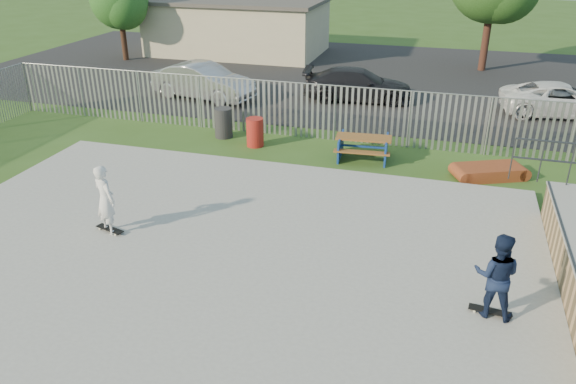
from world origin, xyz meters
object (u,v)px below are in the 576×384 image
(trash_bin_red, at_px, (255,132))
(trash_bin_grey, at_px, (223,123))
(skater_white, at_px, (105,199))
(car_dark, at_px, (358,85))
(picnic_table, at_px, (363,147))
(car_silver, at_px, (203,81))
(tree_left, at_px, (119,0))
(skater_navy, at_px, (497,276))
(car_white, at_px, (561,100))
(funbox, at_px, (489,172))

(trash_bin_red, xyz_separation_m, trash_bin_grey, (-1.42, 0.56, 0.04))
(skater_white, bearing_deg, car_dark, -79.38)
(picnic_table, height_order, car_silver, car_silver)
(trash_bin_grey, height_order, tree_left, tree_left)
(tree_left, bearing_deg, car_dark, -18.02)
(skater_navy, bearing_deg, car_white, -95.38)
(picnic_table, distance_m, tree_left, 19.88)
(trash_bin_red, xyz_separation_m, skater_navy, (7.61, -7.92, 0.52))
(car_silver, bearing_deg, tree_left, 62.32)
(funbox, distance_m, trash_bin_grey, 9.31)
(funbox, relative_size, skater_navy, 1.21)
(car_white, xyz_separation_m, tree_left, (-22.79, 4.61, 2.68))
(car_silver, bearing_deg, car_dark, -64.28)
(funbox, xyz_separation_m, trash_bin_red, (-7.81, 0.62, 0.31))
(trash_bin_red, distance_m, car_dark, 7.18)
(trash_bin_grey, xyz_separation_m, skater_white, (0.12, -7.68, 0.48))
(trash_bin_red, relative_size, car_dark, 0.21)
(car_silver, xyz_separation_m, skater_navy, (11.83, -12.99, 0.22))
(picnic_table, distance_m, car_white, 9.83)
(funbox, relative_size, car_dark, 0.44)
(trash_bin_grey, height_order, car_dark, car_dark)
(car_silver, distance_m, skater_white, 12.53)
(picnic_table, height_order, skater_navy, skater_navy)
(trash_bin_red, relative_size, trash_bin_grey, 0.92)
(trash_bin_red, bearing_deg, car_silver, 129.72)
(car_dark, distance_m, car_white, 8.30)
(tree_left, height_order, skater_navy, tree_left)
(car_white, bearing_deg, picnic_table, 127.29)
(trash_bin_red, xyz_separation_m, tree_left, (-12.05, 11.46, 2.86))
(picnic_table, height_order, trash_bin_grey, trash_bin_grey)
(trash_bin_grey, height_order, skater_navy, skater_navy)
(picnic_table, xyz_separation_m, trash_bin_red, (-3.83, 0.13, 0.11))
(car_silver, height_order, tree_left, tree_left)
(car_silver, relative_size, car_white, 1.01)
(trash_bin_grey, distance_m, car_silver, 5.31)
(funbox, height_order, car_white, car_white)
(picnic_table, distance_m, trash_bin_red, 3.84)
(car_dark, bearing_deg, car_white, -96.57)
(car_silver, height_order, skater_navy, skater_navy)
(car_dark, relative_size, skater_white, 2.75)
(funbox, distance_m, skater_navy, 7.35)
(skater_navy, bearing_deg, trash_bin_grey, -36.64)
(trash_bin_red, relative_size, skater_white, 0.57)
(car_dark, bearing_deg, tree_left, 64.70)
(skater_white, bearing_deg, car_silver, -50.85)
(funbox, relative_size, skater_white, 1.21)
(picnic_table, distance_m, skater_white, 8.69)
(car_silver, bearing_deg, picnic_table, -111.34)
(skater_white, bearing_deg, skater_navy, -159.48)
(picnic_table, bearing_deg, trash_bin_red, 173.49)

